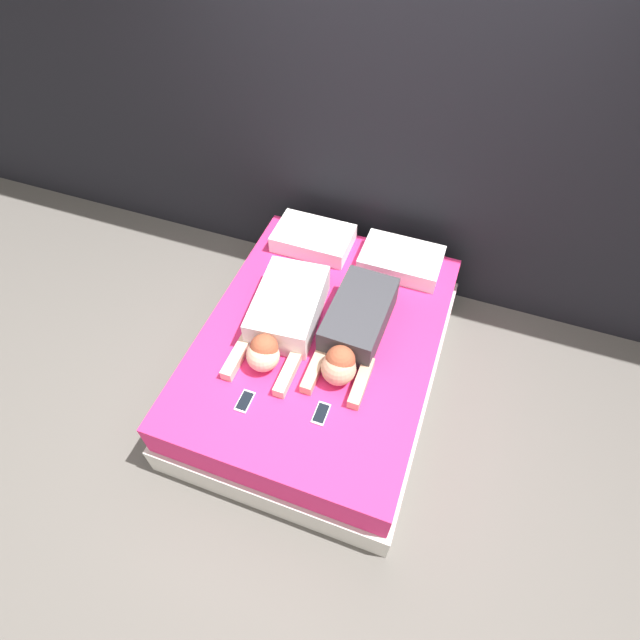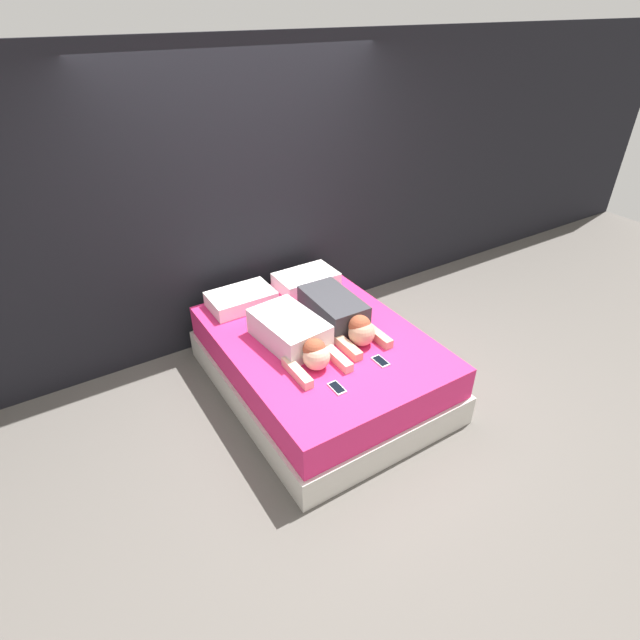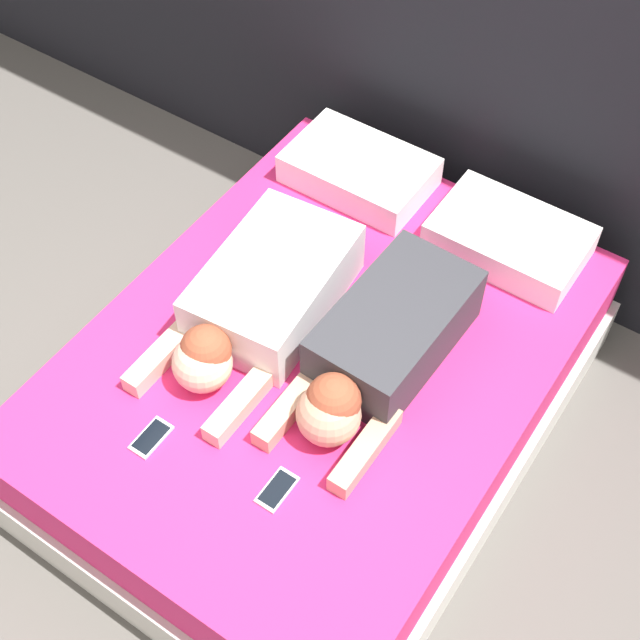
{
  "view_description": "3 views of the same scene",
  "coord_description": "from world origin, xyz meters",
  "px_view_note": "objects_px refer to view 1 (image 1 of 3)",
  "views": [
    {
      "loc": [
        0.65,
        -1.8,
        3.09
      ],
      "look_at": [
        0.0,
        0.0,
        0.67
      ],
      "focal_mm": 28.0,
      "sensor_mm": 36.0,
      "label": 1
    },
    {
      "loc": [
        -1.76,
        -2.78,
        2.81
      ],
      "look_at": [
        0.0,
        0.0,
        0.67
      ],
      "focal_mm": 28.0,
      "sensor_mm": 36.0,
      "label": 2
    },
    {
      "loc": [
        1.02,
        -1.51,
        3.02
      ],
      "look_at": [
        0.0,
        0.0,
        0.67
      ],
      "focal_mm": 50.0,
      "sensor_mm": 36.0,
      "label": 3
    }
  ],
  "objects_px": {
    "bed": "(320,358)",
    "cell_phone_right": "(321,413)",
    "pillow_head_right": "(401,260)",
    "cell_phone_left": "(245,401)",
    "person_left": "(283,317)",
    "person_right": "(354,330)",
    "pillow_head_left": "(313,238)"
  },
  "relations": [
    {
      "from": "pillow_head_left",
      "to": "cell_phone_left",
      "type": "bearing_deg",
      "value": -86.37
    },
    {
      "from": "person_right",
      "to": "pillow_head_right",
      "type": "bearing_deg",
      "value": 80.88
    },
    {
      "from": "pillow_head_left",
      "to": "cell_phone_left",
      "type": "xyz_separation_m",
      "value": [
        0.09,
        -1.38,
        -0.06
      ]
    },
    {
      "from": "pillow_head_right",
      "to": "person_right",
      "type": "bearing_deg",
      "value": -99.12
    },
    {
      "from": "pillow_head_right",
      "to": "cell_phone_right",
      "type": "distance_m",
      "value": 1.31
    },
    {
      "from": "bed",
      "to": "cell_phone_left",
      "type": "bearing_deg",
      "value": -111.92
    },
    {
      "from": "pillow_head_left",
      "to": "pillow_head_right",
      "type": "height_order",
      "value": "same"
    },
    {
      "from": "person_right",
      "to": "cell_phone_right",
      "type": "height_order",
      "value": "person_right"
    },
    {
      "from": "pillow_head_right",
      "to": "cell_phone_left",
      "type": "xyz_separation_m",
      "value": [
        -0.58,
        -1.38,
        -0.06
      ]
    },
    {
      "from": "bed",
      "to": "pillow_head_right",
      "type": "relative_size",
      "value": 3.62
    },
    {
      "from": "cell_phone_left",
      "to": "cell_phone_right",
      "type": "height_order",
      "value": "same"
    },
    {
      "from": "pillow_head_left",
      "to": "person_right",
      "type": "relative_size",
      "value": 0.63
    },
    {
      "from": "pillow_head_left",
      "to": "person_left",
      "type": "bearing_deg",
      "value": -83.51
    },
    {
      "from": "bed",
      "to": "cell_phone_right",
      "type": "height_order",
      "value": "cell_phone_right"
    },
    {
      "from": "pillow_head_right",
      "to": "cell_phone_right",
      "type": "bearing_deg",
      "value": -95.83
    },
    {
      "from": "pillow_head_left",
      "to": "cell_phone_left",
      "type": "distance_m",
      "value": 1.38
    },
    {
      "from": "cell_phone_left",
      "to": "cell_phone_right",
      "type": "bearing_deg",
      "value": 9.84
    },
    {
      "from": "person_left",
      "to": "cell_phone_left",
      "type": "bearing_deg",
      "value": -90.3
    },
    {
      "from": "person_right",
      "to": "cell_phone_right",
      "type": "xyz_separation_m",
      "value": [
        -0.01,
        -0.56,
        -0.11
      ]
    },
    {
      "from": "bed",
      "to": "pillow_head_right",
      "type": "height_order",
      "value": "pillow_head_right"
    },
    {
      "from": "pillow_head_right",
      "to": "person_left",
      "type": "bearing_deg",
      "value": -125.84
    },
    {
      "from": "cell_phone_left",
      "to": "bed",
      "type": "bearing_deg",
      "value": 68.08
    },
    {
      "from": "pillow_head_left",
      "to": "person_left",
      "type": "height_order",
      "value": "person_left"
    },
    {
      "from": "pillow_head_left",
      "to": "person_left",
      "type": "relative_size",
      "value": 0.61
    },
    {
      "from": "person_right",
      "to": "cell_phone_left",
      "type": "relative_size",
      "value": 6.17
    },
    {
      "from": "bed",
      "to": "pillow_head_right",
      "type": "xyz_separation_m",
      "value": [
        0.33,
        0.77,
        0.33
      ]
    },
    {
      "from": "cell_phone_right",
      "to": "person_left",
      "type": "bearing_deg",
      "value": 131.06
    },
    {
      "from": "bed",
      "to": "cell_phone_right",
      "type": "distance_m",
      "value": 0.63
    },
    {
      "from": "person_right",
      "to": "cell_phone_right",
      "type": "bearing_deg",
      "value": -91.41
    },
    {
      "from": "bed",
      "to": "person_right",
      "type": "xyz_separation_m",
      "value": [
        0.21,
        0.03,
        0.38
      ]
    },
    {
      "from": "bed",
      "to": "person_right",
      "type": "relative_size",
      "value": 2.28
    },
    {
      "from": "pillow_head_left",
      "to": "cell_phone_right",
      "type": "height_order",
      "value": "pillow_head_left"
    }
  ]
}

